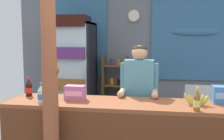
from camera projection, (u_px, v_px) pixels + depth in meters
back_wall_curtained at (137, 45)px, 5.15m from camera, size 4.76×0.22×2.83m
stall_counter at (116, 137)px, 2.76m from camera, size 2.42×0.59×0.90m
timber_post at (49, 65)px, 2.46m from camera, size 0.17×0.15×2.79m
drink_fridge at (72, 66)px, 4.77m from camera, size 0.76×0.71×1.99m
bottle_shelf_rack at (115, 87)px, 5.03m from camera, size 0.48×0.28×1.27m
plastic_lawn_chair at (197, 106)px, 4.27m from camera, size 0.46×0.46×0.86m
shopkeeper at (139, 91)px, 3.26m from camera, size 0.47×0.42×1.51m
soda_bottle_orange_soda at (51, 85)px, 3.08m from camera, size 0.09×0.09×0.32m
soda_bottle_cola at (29, 88)px, 3.11m from camera, size 0.08×0.08×0.23m
soda_bottle_iced_tea at (197, 101)px, 2.46m from camera, size 0.06×0.06×0.23m
soda_bottle_water at (41, 94)px, 2.78m from camera, size 0.08×0.08×0.22m
snack_box_biscuit at (224, 95)px, 2.77m from camera, size 0.23×0.16×0.18m
snack_box_wafer at (75, 93)px, 2.92m from camera, size 0.22×0.13×0.16m
banana_bunch at (197, 100)px, 2.67m from camera, size 0.27×0.05×0.16m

